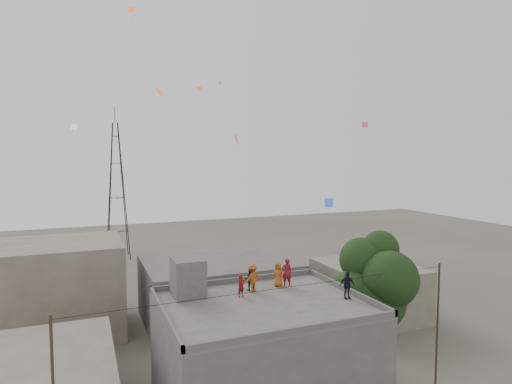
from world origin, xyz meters
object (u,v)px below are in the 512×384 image
transmission_tower (117,191)px  person_red_adult (287,273)px  tree (376,284)px  stair_head_box (188,277)px  person_dark_adult (347,285)px

transmission_tower → person_red_adult: bearing=-80.5°
tree → transmission_tower: size_ratio=0.45×
stair_head_box → person_red_adult: (5.56, -0.47, -0.20)m
tree → transmission_tower: 41.12m
transmission_tower → person_dark_adult: size_ratio=14.07×
person_red_adult → person_dark_adult: size_ratio=1.12×
stair_head_box → person_red_adult: 5.59m
stair_head_box → person_red_adult: stair_head_box is taller
stair_head_box → transmission_tower: (-0.80, 37.40, 1.97)m
tree → person_red_adult: size_ratio=5.72×
stair_head_box → tree: bearing=-10.7°
transmission_tower → person_dark_adult: transmission_tower is taller
tree → person_dark_adult: size_ratio=6.40×
stair_head_box → tree: 10.80m
transmission_tower → person_dark_adult: (8.31, -40.95, -2.26)m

